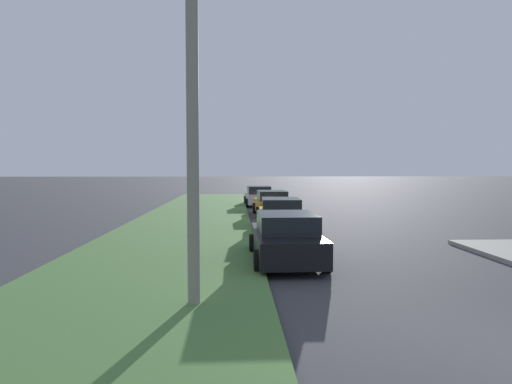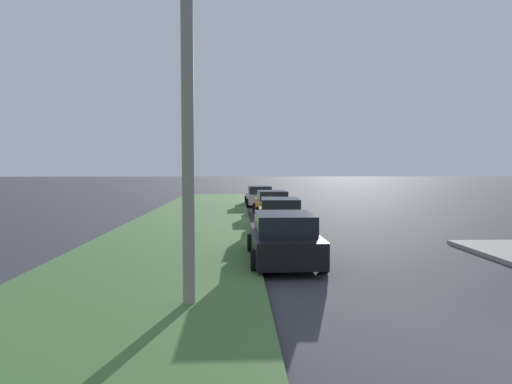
# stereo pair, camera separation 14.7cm
# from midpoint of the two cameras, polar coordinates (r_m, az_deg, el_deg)

# --- Properties ---
(grass_median) EXTENTS (60.00, 6.00, 0.12)m
(grass_median) POSITION_cam_midpoint_polar(r_m,az_deg,el_deg) (15.98, -10.75, -6.70)
(grass_median) COLOR #477238
(grass_median) RESTS_ON ground
(parked_car_black) EXTENTS (4.32, 2.05, 1.47)m
(parked_car_black) POSITION_cam_midpoint_polar(r_m,az_deg,el_deg) (12.86, 3.93, -6.07)
(parked_car_black) COLOR black
(parked_car_black) RESTS_ON ground
(parked_car_yellow) EXTENTS (4.38, 2.17, 1.47)m
(parked_car_yellow) POSITION_cam_midpoint_polar(r_m,az_deg,el_deg) (19.18, 3.35, -3.05)
(parked_car_yellow) COLOR gold
(parked_car_yellow) RESTS_ON ground
(parked_car_orange) EXTENTS (4.35, 2.12, 1.47)m
(parked_car_orange) POSITION_cam_midpoint_polar(r_m,az_deg,el_deg) (25.70, 2.23, -1.50)
(parked_car_orange) COLOR orange
(parked_car_orange) RESTS_ON ground
(parked_car_silver) EXTENTS (4.35, 2.12, 1.47)m
(parked_car_silver) POSITION_cam_midpoint_polar(r_m,az_deg,el_deg) (32.42, 0.57, -0.55)
(parked_car_silver) COLOR #B2B5BA
(parked_car_silver) RESTS_ON ground
(streetlight) EXTENTS (1.05, 2.81, 7.50)m
(streetlight) POSITION_cam_midpoint_polar(r_m,az_deg,el_deg) (8.58, -6.17, 14.03)
(streetlight) COLOR gray
(streetlight) RESTS_ON ground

